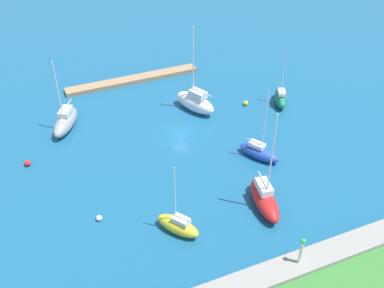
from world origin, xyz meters
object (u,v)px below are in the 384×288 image
sailboat_blue_lone_north (259,152)px  sailboat_gray_off_beacon (66,121)px  mooring_buoy_white (99,218)px  harbor_beacon (302,249)px  mooring_buoy_red (27,163)px  mooring_buoy_yellow (246,103)px  sailboat_white_lone_south (195,102)px  sailboat_red_mid_basin (264,199)px  sailboat_yellow_west_end (178,225)px  pier_dock (133,80)px  sailboat_green_near_pier (280,98)px

sailboat_blue_lone_north → sailboat_gray_off_beacon: size_ratio=0.94×
sailboat_gray_off_beacon → mooring_buoy_white: size_ratio=16.09×
harbor_beacon → mooring_buoy_red: harbor_beacon is taller
sailboat_blue_lone_north → mooring_buoy_yellow: (-5.03, -13.40, -0.63)m
harbor_beacon → sailboat_white_lone_south: (-2.47, -34.45, -2.03)m
sailboat_red_mid_basin → mooring_buoy_red: size_ratio=16.17×
sailboat_yellow_west_end → mooring_buoy_red: sailboat_yellow_west_end is taller
sailboat_white_lone_south → mooring_buoy_red: bearing=73.0°
harbor_beacon → mooring_buoy_yellow: (-11.06, -32.59, -3.27)m
pier_dock → sailboat_white_lone_south: sailboat_white_lone_south is taller
sailboat_blue_lone_north → sailboat_yellow_west_end: sailboat_blue_lone_north is taller
sailboat_yellow_west_end → harbor_beacon: bearing=-171.8°
pier_dock → sailboat_yellow_west_end: bearing=81.4°
sailboat_red_mid_basin → sailboat_blue_lone_north: sailboat_red_mid_basin is taller
harbor_beacon → sailboat_green_near_pier: size_ratio=0.40×
sailboat_green_near_pier → sailboat_gray_off_beacon: 35.67m
sailboat_blue_lone_north → sailboat_yellow_west_end: size_ratio=1.13×
sailboat_white_lone_south → sailboat_green_near_pier: (-14.18, 3.78, -0.41)m
sailboat_white_lone_south → mooring_buoy_red: 27.98m
mooring_buoy_yellow → sailboat_green_near_pier: bearing=161.1°
sailboat_red_mid_basin → sailboat_blue_lone_north: 10.00m
harbor_beacon → mooring_buoy_red: (25.18, -30.34, -3.24)m
sailboat_red_mid_basin → sailboat_yellow_west_end: bearing=-81.3°
sailboat_green_near_pier → mooring_buoy_yellow: sailboat_green_near_pier is taller
sailboat_red_mid_basin → sailboat_white_lone_south: 24.27m
sailboat_yellow_west_end → sailboat_gray_off_beacon: sailboat_gray_off_beacon is taller
sailboat_gray_off_beacon → mooring_buoy_red: 9.85m
sailboat_yellow_west_end → mooring_buoy_white: 10.04m
sailboat_blue_lone_north → harbor_beacon: bearing=-48.6°
pier_dock → sailboat_gray_off_beacon: bearing=36.9°
sailboat_green_near_pier → mooring_buoy_yellow: size_ratio=11.27×
sailboat_blue_lone_north → mooring_buoy_yellow: bearing=128.3°
sailboat_red_mid_basin → sailboat_white_lone_south: (-0.81, -24.25, 0.28)m
sailboat_green_near_pier → mooring_buoy_white: sailboat_green_near_pier is taller
sailboat_red_mid_basin → mooring_buoy_yellow: sailboat_red_mid_basin is taller
pier_dock → sailboat_blue_lone_north: (-10.33, 28.79, 0.66)m
harbor_beacon → sailboat_green_near_pier: (-16.65, -30.67, -2.45)m
sailboat_gray_off_beacon → mooring_buoy_red: (6.80, 7.07, -0.94)m
sailboat_yellow_west_end → sailboat_white_lone_south: bearing=-62.9°
pier_dock → sailboat_green_near_pier: size_ratio=2.63×
mooring_buoy_white → mooring_buoy_red: (6.88, -14.36, 0.07)m
sailboat_white_lone_south → mooring_buoy_yellow: (-8.58, 1.87, -1.23)m
sailboat_yellow_west_end → mooring_buoy_yellow: (-21.03, -22.17, -0.70)m
sailboat_blue_lone_north → mooring_buoy_yellow: sailboat_blue_lone_north is taller
harbor_beacon → sailboat_white_lone_south: bearing=-94.1°
sailboat_white_lone_south → sailboat_blue_lone_north: size_ratio=1.30×
sailboat_white_lone_south → sailboat_yellow_west_end: (12.45, 24.03, -0.54)m
sailboat_red_mid_basin → sailboat_white_lone_south: sailboat_white_lone_south is taller
sailboat_white_lone_south → sailboat_blue_lone_north: bearing=167.6°
sailboat_green_near_pier → sailboat_yellow_west_end: bearing=152.2°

